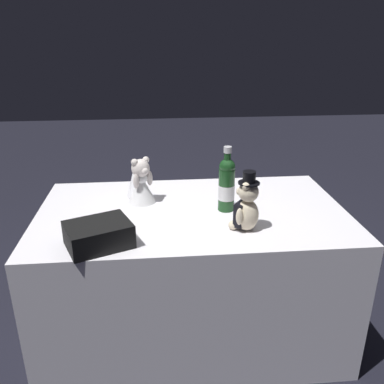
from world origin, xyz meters
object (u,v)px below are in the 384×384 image
object	(u,v)px
teddy_bear_bride	(140,182)
champagne_bottle	(227,184)
signing_pen	(226,189)
gift_case_black	(99,235)
teddy_bear_groom	(246,206)

from	to	relation	value
teddy_bear_bride	champagne_bottle	world-z (taller)	champagne_bottle
teddy_bear_bride	signing_pen	distance (m)	0.51
teddy_bear_bride	gift_case_black	bearing A→B (deg)	71.02
champagne_bottle	signing_pen	size ratio (longest dim) A/B	2.67
teddy_bear_groom	champagne_bottle	distance (m)	0.24
signing_pen	gift_case_black	bearing A→B (deg)	42.35
champagne_bottle	gift_case_black	world-z (taller)	champagne_bottle
champagne_bottle	signing_pen	bearing A→B (deg)	-99.46
teddy_bear_bride	signing_pen	size ratio (longest dim) A/B	1.96
gift_case_black	champagne_bottle	bearing A→B (deg)	-152.24
signing_pen	gift_case_black	size ratio (longest dim) A/B	0.39
teddy_bear_groom	champagne_bottle	xyz separation A→B (m)	(0.05, -0.23, 0.02)
teddy_bear_groom	champagne_bottle	bearing A→B (deg)	-77.41
signing_pen	champagne_bottle	bearing A→B (deg)	80.54
teddy_bear_groom	gift_case_black	bearing A→B (deg)	7.85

